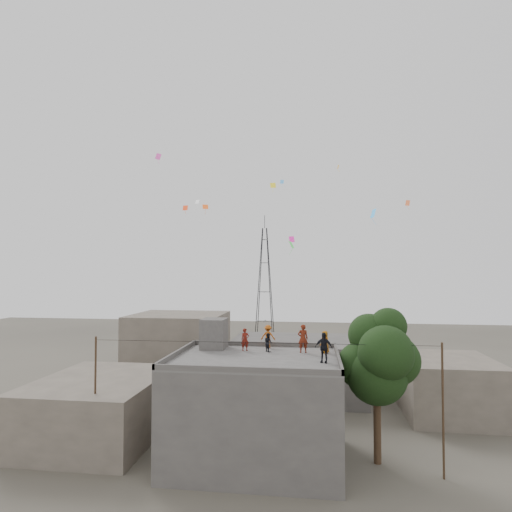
{
  "coord_description": "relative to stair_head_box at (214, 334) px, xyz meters",
  "views": [
    {
      "loc": [
        3.49,
        -25.83,
        11.34
      ],
      "look_at": [
        -0.1,
        0.89,
        12.28
      ],
      "focal_mm": 30.0,
      "sensor_mm": 36.0,
      "label": 1
    }
  ],
  "objects": [
    {
      "name": "tree",
      "position": [
        10.57,
        -2.0,
        -1.0
      ],
      "size": [
        4.9,
        4.6,
        9.1
      ],
      "color": "black",
      "rests_on": "ground"
    },
    {
      "name": "person_dark_adult",
      "position": [
        7.26,
        -3.53,
        -0.14
      ],
      "size": [
        1.08,
        0.66,
        1.71
      ],
      "primitive_type": "imported",
      "rotation": [
        0.0,
        0.0,
        -0.25
      ],
      "color": "black",
      "rests_on": "main_building"
    },
    {
      "name": "kites",
      "position": [
        4.3,
        4.88,
        9.56
      ],
      "size": [
        19.24,
        17.45,
        8.48
      ],
      "color": "#EC3F18",
      "rests_on": "ground"
    },
    {
      "name": "neighbor_east",
      "position": [
        17.2,
        7.4,
        -4.9
      ],
      "size": [
        7.0,
        8.0,
        4.4
      ],
      "primitive_type": "cube",
      "color": "#5B5348",
      "rests_on": "ground"
    },
    {
      "name": "parapet",
      "position": [
        3.2,
        -2.6,
        -0.85
      ],
      "size": [
        10.0,
        8.0,
        0.3
      ],
      "color": "#4A4745",
      "rests_on": "main_building"
    },
    {
      "name": "neighbor_northwest",
      "position": [
        -6.8,
        13.4,
        -3.6
      ],
      "size": [
        9.0,
        8.0,
        7.0
      ],
      "primitive_type": "cube",
      "color": "#5B5348",
      "rests_on": "ground"
    },
    {
      "name": "neighbor_north",
      "position": [
        5.2,
        11.4,
        -4.6
      ],
      "size": [
        12.0,
        9.0,
        5.0
      ],
      "primitive_type": "cube",
      "color": "#4A4745",
      "rests_on": "ground"
    },
    {
      "name": "person_orange_child",
      "position": [
        7.4,
        -0.63,
        -0.29
      ],
      "size": [
        0.81,
        0.8,
        1.41
      ],
      "primitive_type": "imported",
      "rotation": [
        0.0,
        0.0,
        -0.75
      ],
      "color": "#B76614",
      "rests_on": "main_building"
    },
    {
      "name": "transmission_tower",
      "position": [
        -0.8,
        37.4,
        1.97
      ],
      "size": [
        2.97,
        2.97,
        20.01
      ],
      "color": "black",
      "rests_on": "ground"
    },
    {
      "name": "neighbor_west",
      "position": [
        -7.8,
        -0.6,
        -5.1
      ],
      "size": [
        8.0,
        10.0,
        4.0
      ],
      "primitive_type": "cube",
      "color": "#5B5348",
      "rests_on": "ground"
    },
    {
      "name": "person_red_adult",
      "position": [
        6.01,
        -0.73,
        -0.1
      ],
      "size": [
        0.72,
        0.53,
        1.81
      ],
      "primitive_type": "imported",
      "rotation": [
        0.0,
        0.0,
        3.3
      ],
      "color": "maroon",
      "rests_on": "main_building"
    },
    {
      "name": "main_building",
      "position": [
        3.2,
        -2.6,
        -4.05
      ],
      "size": [
        10.0,
        8.0,
        6.1
      ],
      "color": "#4A4745",
      "rests_on": "ground"
    },
    {
      "name": "stair_head_box",
      "position": [
        0.0,
        0.0,
        0.0
      ],
      "size": [
        1.6,
        1.8,
        2.0
      ],
      "primitive_type": "cube",
      "color": "#4A4745",
      "rests_on": "main_building"
    },
    {
      "name": "person_red_child",
      "position": [
        2.22,
        -0.54,
        -0.27
      ],
      "size": [
        0.63,
        0.53,
        1.46
      ],
      "primitive_type": "imported",
      "rotation": [
        0.0,
        0.0,
        0.41
      ],
      "color": "#63180F",
      "rests_on": "main_building"
    },
    {
      "name": "ground",
      "position": [
        3.2,
        -2.6,
        -7.1
      ],
      "size": [
        140.0,
        140.0,
        0.0
      ],
      "primitive_type": "plane",
      "color": "#423E36",
      "rests_on": "ground"
    },
    {
      "name": "person_dark_child",
      "position": [
        3.76,
        -0.63,
        -0.4
      ],
      "size": [
        0.72,
        0.74,
        1.2
      ],
      "primitive_type": "imported",
      "rotation": [
        0.0,
        0.0,
        2.24
      ],
      "color": "black",
      "rests_on": "main_building"
    },
    {
      "name": "person_orange_adult",
      "position": [
        3.6,
        0.8,
        -0.23
      ],
      "size": [
        1.03,
        0.63,
        1.54
      ],
      "primitive_type": "imported",
      "rotation": [
        0.0,
        0.0,
        -3.2
      ],
      "color": "#B15114",
      "rests_on": "main_building"
    },
    {
      "name": "utility_line",
      "position": [
        3.7,
        -3.85,
        -3.27
      ],
      "size": [
        20.12,
        0.62,
        7.4
      ],
      "color": "black",
      "rests_on": "ground"
    }
  ]
}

